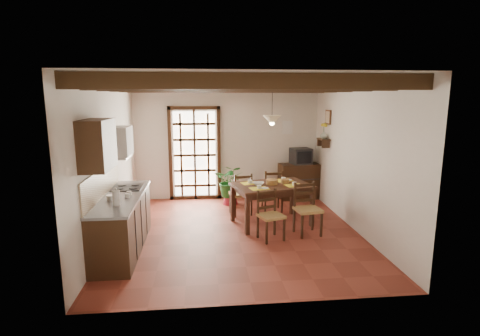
{
  "coord_description": "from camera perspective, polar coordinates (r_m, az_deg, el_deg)",
  "views": [
    {
      "loc": [
        -0.63,
        -6.65,
        2.51
      ],
      "look_at": [
        0.1,
        0.4,
        1.15
      ],
      "focal_mm": 28.0,
      "sensor_mm": 36.0,
      "label": 1
    }
  ],
  "objects": [
    {
      "name": "kitchen_counter",
      "position": [
        6.52,
        -17.49,
        -7.86
      ],
      "size": [
        0.64,
        2.25,
        1.38
      ],
      "color": "black",
      "rests_on": "ground_plane"
    },
    {
      "name": "french_door",
      "position": [
        9.2,
        -6.91,
        2.45
      ],
      "size": [
        1.26,
        0.11,
        2.32
      ],
      "color": "white",
      "rests_on": "ground_plane"
    },
    {
      "name": "pendant_lamp",
      "position": [
        7.31,
        4.9,
        7.43
      ],
      "size": [
        0.36,
        0.36,
        0.84
      ],
      "color": "black",
      "rests_on": "room_shell"
    },
    {
      "name": "sideboard",
      "position": [
        9.43,
        9.13,
        -1.97
      ],
      "size": [
        1.07,
        0.56,
        0.87
      ],
      "primitive_type": "cube",
      "rotation": [
        0.0,
        0.0,
        0.09
      ],
      "color": "black",
      "rests_on": "ground_plane"
    },
    {
      "name": "shelf_vase",
      "position": [
        8.75,
        12.63,
        4.96
      ],
      "size": [
        0.15,
        0.15,
        0.15
      ],
      "primitive_type": "imported",
      "color": "#B2BFB2",
      "rests_on": "wall_shelf"
    },
    {
      "name": "wall_shelf",
      "position": [
        8.76,
        12.6,
        4.05
      ],
      "size": [
        0.2,
        0.42,
        0.2
      ],
      "color": "black",
      "rests_on": "room_shell"
    },
    {
      "name": "range_hood",
      "position": [
        6.8,
        -17.97,
        3.78
      ],
      "size": [
        0.38,
        0.6,
        0.54
      ],
      "color": "white",
      "rests_on": "room_shell"
    },
    {
      "name": "crt_tv",
      "position": [
        9.31,
        9.25,
        1.78
      ],
      "size": [
        0.52,
        0.49,
        0.39
      ],
      "rotation": [
        0.0,
        0.0,
        0.17
      ],
      "color": "black",
      "rests_on": "sideboard"
    },
    {
      "name": "chair_far_left",
      "position": [
        8.07,
        0.13,
        -5.13
      ],
      "size": [
        0.5,
        0.49,
        0.92
      ],
      "rotation": [
        0.0,
        0.0,
        3.37
      ],
      "color": "#A88547",
      "rests_on": "ground_plane"
    },
    {
      "name": "table_setting",
      "position": [
        7.38,
        4.89,
        -1.86
      ],
      "size": [
        1.08,
        0.72,
        0.1
      ],
      "rotation": [
        0.0,
        0.0,
        0.25
      ],
      "color": "yellow",
      "rests_on": "dining_table"
    },
    {
      "name": "dining_table",
      "position": [
        7.42,
        4.87,
        -3.28
      ],
      "size": [
        1.67,
        1.29,
        0.81
      ],
      "rotation": [
        0.0,
        0.0,
        0.25
      ],
      "color": "#381D12",
      "rests_on": "ground_plane"
    },
    {
      "name": "chair_far_right",
      "position": [
        8.34,
        4.91,
        -4.59
      ],
      "size": [
        0.44,
        0.42,
        0.94
      ],
      "rotation": [
        0.0,
        0.0,
        3.17
      ],
      "color": "#A88547",
      "rests_on": "ground_plane"
    },
    {
      "name": "plant_pot",
      "position": [
        8.87,
        -1.48,
        -4.83
      ],
      "size": [
        0.36,
        0.36,
        0.22
      ],
      "primitive_type": "cone",
      "color": "maroon",
      "rests_on": "ground_plane"
    },
    {
      "name": "framed_picture",
      "position": [
        8.74,
        13.27,
        7.56
      ],
      "size": [
        0.03,
        0.32,
        0.32
      ],
      "color": "brown",
      "rests_on": "room_shell"
    },
    {
      "name": "fuse_box",
      "position": [
        9.41,
        7.24,
        6.14
      ],
      "size": [
        0.25,
        0.03,
        0.32
      ],
      "primitive_type": "cube",
      "color": "white",
      "rests_on": "room_shell"
    },
    {
      "name": "room_shell",
      "position": [
        6.72,
        -0.5,
        4.93
      ],
      "size": [
        4.52,
        5.02,
        2.81
      ],
      "color": "silver",
      "rests_on": "ground_plane"
    },
    {
      "name": "chair_near_left",
      "position": [
        6.73,
        4.67,
        -8.56
      ],
      "size": [
        0.51,
        0.5,
        0.88
      ],
      "rotation": [
        0.0,
        0.0,
        0.34
      ],
      "color": "#A88547",
      "rests_on": "ground_plane"
    },
    {
      "name": "shelf_flowers",
      "position": [
        8.73,
        12.69,
        6.31
      ],
      "size": [
        0.14,
        0.14,
        0.36
      ],
      "color": "yellow",
      "rests_on": "shelf_vase"
    },
    {
      "name": "ceiling_beams",
      "position": [
        6.68,
        -0.51,
        12.4
      ],
      "size": [
        4.5,
        4.34,
        0.2
      ],
      "color": "black",
      "rests_on": "room_shell"
    },
    {
      "name": "potted_plant",
      "position": [
        8.76,
        -1.49,
        -1.93
      ],
      "size": [
        2.17,
        2.0,
        1.99
      ],
      "primitive_type": "imported",
      "rotation": [
        0.0,
        0.0,
        -0.3
      ],
      "color": "#144C19",
      "rests_on": "ground_plane"
    },
    {
      "name": "chair_near_right",
      "position": [
        7.06,
        10.21,
        -7.58
      ],
      "size": [
        0.5,
        0.49,
        0.96
      ],
      "rotation": [
        0.0,
        0.0,
        0.16
      ],
      "color": "#A88547",
      "rests_on": "ground_plane"
    },
    {
      "name": "table_bowl",
      "position": [
        7.33,
        2.83,
        -2.38
      ],
      "size": [
        0.26,
        0.26,
        0.05
      ],
      "primitive_type": "imported",
      "rotation": [
        0.0,
        0.0,
        -0.21
      ],
      "color": "white",
      "rests_on": "dining_table"
    },
    {
      "name": "upper_cabinet",
      "position": [
        5.58,
        -20.9,
        3.35
      ],
      "size": [
        0.35,
        0.8,
        0.7
      ],
      "primitive_type": "cube",
      "color": "black",
      "rests_on": "room_shell"
    },
    {
      "name": "ground_plane",
      "position": [
        7.14,
        -0.48,
        -9.73
      ],
      "size": [
        5.0,
        5.0,
        0.0
      ],
      "primitive_type": "plane",
      "color": "maroon"
    },
    {
      "name": "counter_items",
      "position": [
        6.47,
        -17.57,
        -3.53
      ],
      "size": [
        0.5,
        1.43,
        0.25
      ],
      "color": "black",
      "rests_on": "kitchen_counter"
    }
  ]
}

